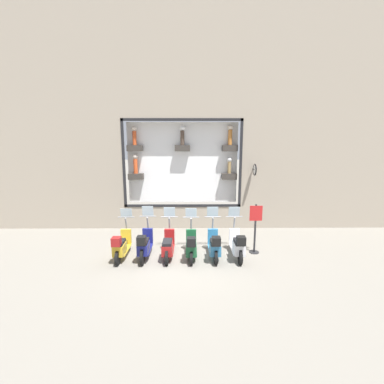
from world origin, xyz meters
TOP-DOWN VIEW (x-y plane):
  - ground_plane at (0.00, 0.00)m, footprint 120.00×120.00m
  - building_facade at (3.60, -0.00)m, footprint 1.18×36.00m
  - scooter_white_0 at (0.13, -2.00)m, footprint 1.80×0.60m
  - scooter_teal_1 at (0.12, -1.19)m, footprint 1.80×0.60m
  - scooter_green_2 at (0.12, -0.38)m, footprint 1.79×0.60m
  - scooter_red_3 at (0.19, 0.43)m, footprint 1.80×0.60m
  - scooter_navy_4 at (0.13, 1.23)m, footprint 1.81×0.60m
  - scooter_yellow_5 at (0.12, 2.04)m, footprint 1.80×0.61m
  - shop_sign_post at (0.58, -2.71)m, footprint 0.36×0.45m

SIDE VIEW (x-z plane):
  - ground_plane at x=0.00m, z-range 0.00..0.00m
  - scooter_red_3 at x=0.19m, z-range -0.38..1.24m
  - scooter_green_2 at x=0.12m, z-range -0.33..1.25m
  - scooter_yellow_5 at x=0.12m, z-range -0.32..1.26m
  - scooter_teal_1 at x=0.12m, z-range -0.35..1.29m
  - scooter_white_0 at x=0.13m, z-range -0.34..1.29m
  - scooter_navy_4 at x=0.13m, z-range -0.35..1.32m
  - shop_sign_post at x=0.58m, z-range 0.08..1.90m
  - building_facade at x=3.60m, z-range 0.12..10.95m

